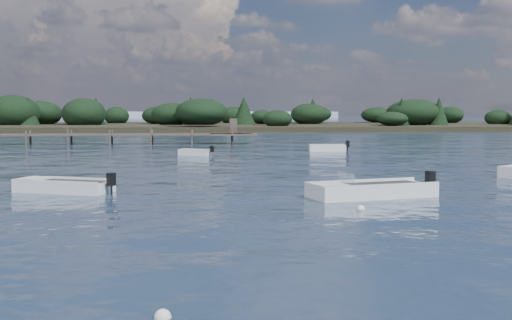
{
  "coord_description": "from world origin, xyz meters",
  "views": [
    {
      "loc": [
        1.52,
        -20.43,
        3.8
      ],
      "look_at": [
        3.99,
        14.0,
        1.0
      ],
      "focal_mm": 45.0,
      "sensor_mm": 36.0,
      "label": 1
    }
  ],
  "objects": [
    {
      "name": "ground",
      "position": [
        0.0,
        60.0,
        0.0
      ],
      "size": [
        400.0,
        400.0,
        0.0
      ],
      "primitive_type": "plane",
      "color": "#172336",
      "rests_on": "ground"
    },
    {
      "name": "tender_far_grey_b",
      "position": [
        11.81,
        35.3,
        0.17
      ],
      "size": [
        3.58,
        1.44,
        1.22
      ],
      "color": "silver",
      "rests_on": "ground"
    },
    {
      "name": "buoy_b",
      "position": [
        7.16,
        3.09,
        0.0
      ],
      "size": [
        0.32,
        0.32,
        0.32
      ],
      "primitive_type": "sphere",
      "color": "silver",
      "rests_on": "ground"
    },
    {
      "name": "dinghy_mid_grey",
      "position": [
        -5.12,
        8.98,
        0.16
      ],
      "size": [
        4.77,
        3.08,
        1.2
      ],
      "color": "silver",
      "rests_on": "ground"
    },
    {
      "name": "dinghy_mid_white_a",
      "position": [
        8.39,
        6.4,
        0.18
      ],
      "size": [
        5.91,
        3.38,
        1.36
      ],
      "color": "silver",
      "rests_on": "ground"
    },
    {
      "name": "far_headland",
      "position": [
        25.0,
        100.0,
        1.96
      ],
      "size": [
        190.0,
        40.0,
        5.8
      ],
      "color": "black",
      "rests_on": "ground"
    },
    {
      "name": "tender_far_white",
      "position": [
        0.32,
        31.21,
        0.14
      ],
      "size": [
        2.93,
        2.12,
        1.01
      ],
      "color": "silver",
      "rests_on": "ground"
    },
    {
      "name": "buoy_a",
      "position": [
        0.64,
        -8.97,
        0.0
      ],
      "size": [
        0.32,
        0.32,
        0.32
      ],
      "primitive_type": "sphere",
      "color": "silver",
      "rests_on": "ground"
    }
  ]
}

